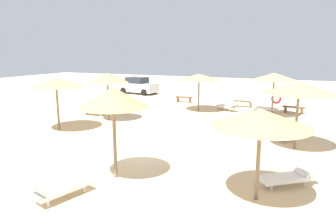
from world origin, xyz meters
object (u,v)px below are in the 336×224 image
Objects in this scene: lounger_2 at (287,134)px; parasol_3 at (274,77)px; bench_1 at (184,98)px; bench_0 at (244,103)px; bench_2 at (294,109)px; lounger_4 at (93,111)px; lounger_0 at (58,189)px; lounger_5 at (228,106)px; parasol_6 at (56,83)px; parked_car at (138,86)px; parasol_1 at (261,118)px; lounger_1 at (288,176)px; lounger_3 at (263,107)px; parasol_5 at (199,77)px; parasol_2 at (299,88)px; parasol_4 at (107,78)px; parasol_0 at (113,98)px.

parasol_3 is at bearing 101.67° from lounger_2.
bench_0 is at bearing -3.00° from bench_1.
lounger_4 is at bearing -154.12° from bench_2.
parasol_3 reaches higher than bench_0.
lounger_2 is 1.02× the size of lounger_4.
lounger_0 is 15.89m from lounger_5.
parked_car is (-3.16, 14.96, -1.82)m from parasol_6.
parasol_1 is 1.84× the size of bench_1.
lounger_0 reaches higher than bench_2.
parasol_1 is 12.09m from parasol_6.
bench_1 is (-8.21, 15.80, -2.11)m from parasol_1.
lounger_1 is 23.46m from parked_car.
parasol_1 reaches higher than bench_2.
lounger_4 is (-0.72, 4.02, -2.33)m from parasol_6.
lounger_3 is 1.27× the size of bench_1.
parasol_5 is 0.74× the size of parked_car.
parasol_6 is 12.70m from lounger_1.
parasol_2 is 1.56× the size of lounger_4.
lounger_3 is at bearing 14.28° from lounger_5.
parasol_2 reaches higher than bench_1.
parasol_2 is at bearing 80.80° from parasol_1.
lounger_1 is at bearing -89.31° from bench_2.
parasol_4 is (-9.47, -5.50, 0.05)m from parasol_3.
parasol_0 is 13.66m from parasol_3.
parasol_6 is 12.29m from bench_1.
parasol_2 reaches higher than parasol_5.
bench_2 is (12.73, 6.18, 0.04)m from lounger_4.
lounger_4 is at bearing 100.10° from parasol_6.
bench_2 is (6.05, 16.67, 0.02)m from lounger_0.
parasol_1 is (4.71, 0.28, -0.35)m from parasol_0.
lounger_0 is at bearing -97.47° from bench_0.
lounger_5 is at bearing 44.63° from parasol_4.
lounger_0 is at bearing -88.25° from parasol_5.
bench_0 is at bearing 53.87° from parasol_6.
parasol_6 is at bearing -123.18° from parasol_5.
bench_0 is (-2.38, 2.76, -2.31)m from parasol_3.
lounger_2 is at bearing -1.65° from parasol_4.
lounger_4 is (-12.99, 2.44, -2.44)m from parasol_2.
parasol_1 is 1.44× the size of lounger_3.
parasol_5 is 1.59× the size of lounger_4.
lounger_1 is at bearing -91.38° from parasol_2.
lounger_3 is (-2.24, 12.74, 0.01)m from lounger_1.
parasol_2 is 2.01× the size of bench_1.
lounger_3 is at bearing -14.00° from bench_1.
parasol_0 reaches higher than parasol_3.
parasol_2 is 4.99m from lounger_1.
parasol_1 is 1.39× the size of lounger_2.
parasol_2 is at bearing -67.96° from bench_0.
parked_car is at bearing 155.40° from parasol_3.
parked_car reaches higher than bench_0.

